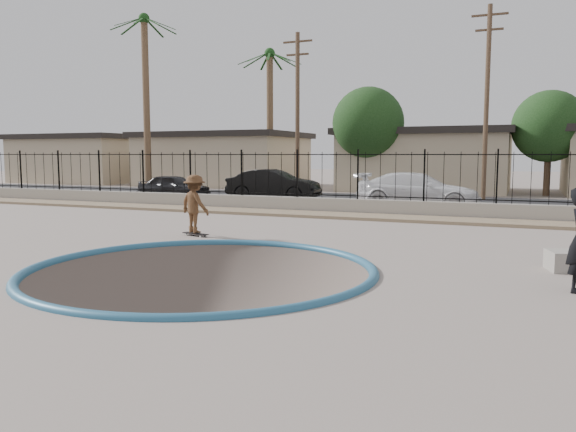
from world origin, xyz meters
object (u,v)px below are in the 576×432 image
Objects in this scene: car_c at (418,190)px; skater at (195,207)px; skateboard at (195,234)px; car_b at (274,185)px; car_a at (174,187)px.

skater is at bearing 157.23° from car_c.
skater reaches higher than skateboard.
car_b is 0.89× the size of car_c.
car_b is 7.54m from car_c.
car_b reaches higher than car_c.
skater is 13.00m from car_a.
car_a is at bearing 103.78° from car_b.
car_b is (4.81, 1.60, 0.13)m from car_a.
car_b reaches higher than car_a.
car_a is (-7.80, 10.40, 0.61)m from skateboard.
skateboard is 13.02m from car_a.
car_c is (4.40, 10.51, -0.03)m from skater.
skater is 0.32× the size of car_c.
skateboard is 11.42m from car_c.
car_a is 5.07m from car_b.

